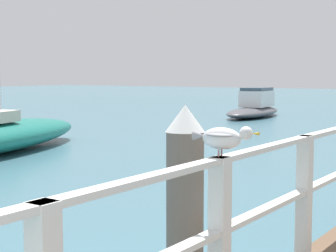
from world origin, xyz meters
TOP-DOWN VIEW (x-y plane):
  - dock_piling_near at (-1.45, 4.10)m, footprint 0.29×0.29m
  - seagull_foreground at (-1.06, 3.97)m, footprint 0.48×0.20m
  - boat_2 at (-11.13, 25.21)m, footprint 2.51×5.70m

SIDE VIEW (x-z plane):
  - boat_2 at x=-11.13m, z-range -0.24..1.20m
  - dock_piling_near at x=-1.45m, z-range 0.01..1.87m
  - seagull_foreground at x=-1.06m, z-range 1.55..1.77m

